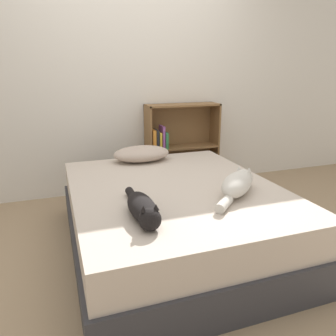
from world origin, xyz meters
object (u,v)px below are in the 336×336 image
object	(u,v)px
pillow	(142,154)
cat_dark	(143,209)
bed	(174,217)
bookshelf	(178,145)
cat_light	(237,184)

from	to	relation	value
pillow	cat_dark	distance (m)	1.25
bed	bookshelf	world-z (taller)	bookshelf
bookshelf	cat_light	bearing A→B (deg)	-95.96
bed	pillow	distance (m)	0.82
bookshelf	cat_dark	bearing A→B (deg)	-117.20
pillow	cat_light	world-z (taller)	cat_light
cat_dark	bookshelf	size ratio (longest dim) A/B	0.64
cat_dark	bookshelf	distance (m)	1.96
cat_light	cat_dark	distance (m)	0.75
cat_light	pillow	bearing A→B (deg)	68.29
cat_dark	bookshelf	world-z (taller)	bookshelf
bookshelf	bed	bearing A→B (deg)	-112.35
bookshelf	pillow	bearing A→B (deg)	-137.51
pillow	bed	bearing A→B (deg)	-86.01
bed	cat_light	bearing A→B (deg)	-39.41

